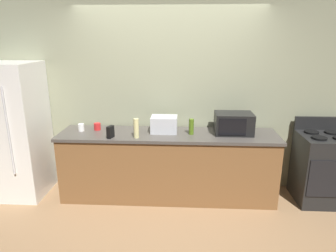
{
  "coord_description": "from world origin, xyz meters",
  "views": [
    {
      "loc": [
        0.2,
        -3.34,
        2.1
      ],
      "look_at": [
        0.0,
        0.4,
        1.0
      ],
      "focal_mm": 32.41,
      "sensor_mm": 36.0,
      "label": 1
    }
  ],
  "objects": [
    {
      "name": "mug_red",
      "position": [
        -0.96,
        0.5,
        0.95
      ],
      "size": [
        0.09,
        0.09,
        0.09
      ],
      "primitive_type": "cylinder",
      "color": "red",
      "rests_on": "counter_run"
    },
    {
      "name": "back_wall",
      "position": [
        0.0,
        0.81,
        1.35
      ],
      "size": [
        6.4,
        0.1,
        2.7
      ],
      "primitive_type": "cube",
      "color": "gray",
      "rests_on": "ground_plane"
    },
    {
      "name": "cordless_phone",
      "position": [
        -0.7,
        0.19,
        0.98
      ],
      "size": [
        0.08,
        0.12,
        0.15
      ],
      "primitive_type": "cube",
      "rotation": [
        0.0,
        0.0,
        -0.32
      ],
      "color": "black",
      "rests_on": "counter_run"
    },
    {
      "name": "toaster_oven",
      "position": [
        -0.05,
        0.46,
        1.01
      ],
      "size": [
        0.34,
        0.26,
        0.21
      ],
      "primitive_type": "cube",
      "color": "#B7BABF",
      "rests_on": "counter_run"
    },
    {
      "name": "mug_white",
      "position": [
        -1.16,
        0.44,
        0.95
      ],
      "size": [
        0.08,
        0.08,
        0.1
      ],
      "primitive_type": "cylinder",
      "color": "white",
      "rests_on": "counter_run"
    },
    {
      "name": "bottle_olive_oil",
      "position": [
        0.3,
        0.38,
        1.0
      ],
      "size": [
        0.06,
        0.06,
        0.2
      ],
      "primitive_type": "cylinder",
      "color": "#4C6B19",
      "rests_on": "counter_run"
    },
    {
      "name": "refrigerator",
      "position": [
        -2.05,
        0.4,
        0.9
      ],
      "size": [
        0.72,
        0.73,
        1.8
      ],
      "color": "white",
      "rests_on": "ground_plane"
    },
    {
      "name": "stove_range",
      "position": [
        2.0,
        0.4,
        0.46
      ],
      "size": [
        0.6,
        0.61,
        1.08
      ],
      "color": "black",
      "rests_on": "ground_plane"
    },
    {
      "name": "ground_plane",
      "position": [
        0.0,
        0.0,
        0.0
      ],
      "size": [
        8.0,
        8.0,
        0.0
      ],
      "primitive_type": "plane",
      "color": "#93704C"
    },
    {
      "name": "counter_run",
      "position": [
        0.0,
        0.4,
        0.45
      ],
      "size": [
        2.84,
        0.64,
        0.9
      ],
      "color": "brown",
      "rests_on": "ground_plane"
    },
    {
      "name": "bottle_vinegar",
      "position": [
        -0.38,
        0.2,
        1.02
      ],
      "size": [
        0.07,
        0.07,
        0.24
      ],
      "primitive_type": "cylinder",
      "color": "beige",
      "rests_on": "counter_run"
    },
    {
      "name": "microwave",
      "position": [
        0.84,
        0.45,
        1.04
      ],
      "size": [
        0.48,
        0.35,
        0.27
      ],
      "color": "black",
      "rests_on": "counter_run"
    }
  ]
}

